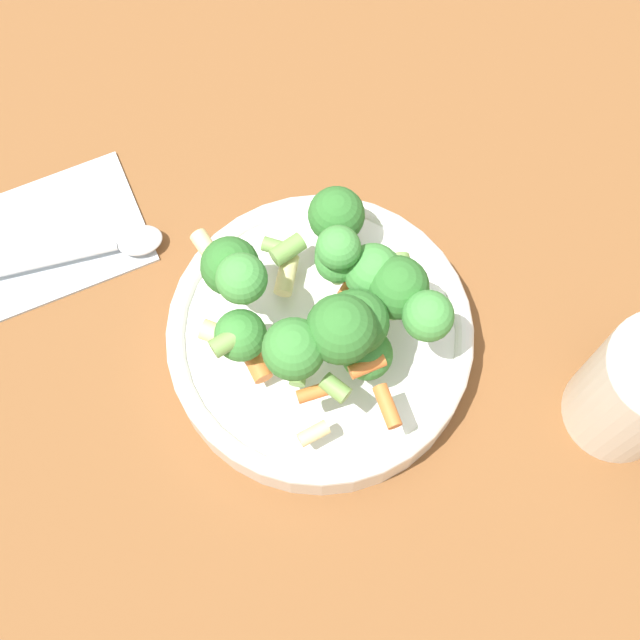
{
  "coord_description": "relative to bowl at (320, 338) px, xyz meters",
  "views": [
    {
      "loc": [
        0.08,
        -0.2,
        0.64
      ],
      "look_at": [
        0.0,
        0.0,
        0.06
      ],
      "focal_mm": 50.0,
      "sensor_mm": 36.0,
      "label": 1
    }
  ],
  "objects": [
    {
      "name": "bowl",
      "position": [
        0.0,
        0.0,
        0.0
      ],
      "size": [
        0.22,
        0.22,
        0.04
      ],
      "color": "white",
      "rests_on": "ground_plane"
    },
    {
      "name": "pasta_salad",
      "position": [
        0.0,
        0.01,
        0.07
      ],
      "size": [
        0.19,
        0.18,
        0.1
      ],
      "color": "#8CB766",
      "rests_on": "bowl"
    },
    {
      "name": "cup",
      "position": [
        0.22,
        0.03,
        0.03
      ],
      "size": [
        0.08,
        0.08,
        0.11
      ],
      "color": "silver",
      "rests_on": "ground_plane"
    },
    {
      "name": "napkin",
      "position": [
        -0.24,
        -0.0,
        -0.02
      ],
      "size": [
        0.19,
        0.19,
        0.01
      ],
      "color": "#B2BCC6",
      "rests_on": "ground_plane"
    },
    {
      "name": "spoon",
      "position": [
        -0.19,
        0.01,
        -0.01
      ],
      "size": [
        0.15,
        0.12,
        0.01
      ],
      "rotation": [
        0.0,
        0.0,
        6.92
      ],
      "color": "silver",
      "rests_on": "napkin"
    },
    {
      "name": "ground_plane",
      "position": [
        0.0,
        0.0,
        -0.02
      ],
      "size": [
        3.0,
        3.0,
        0.0
      ],
      "primitive_type": "plane",
      "color": "brown"
    }
  ]
}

